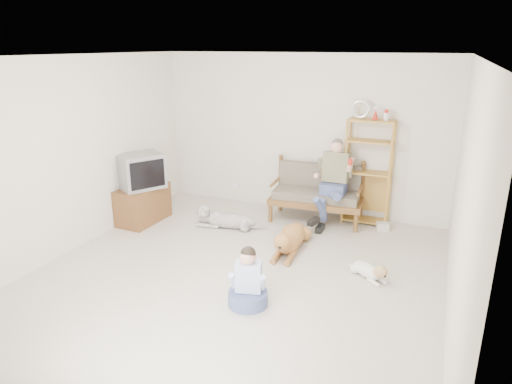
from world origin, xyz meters
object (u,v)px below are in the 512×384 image
at_px(tv_stand, 143,204).
at_px(loveseat, 317,192).
at_px(etagere, 368,171).
at_px(golden_retriever, 290,239).

bearing_deg(tv_stand, loveseat, 26.62).
bearing_deg(etagere, loveseat, -168.02).
distance_m(loveseat, etagere, 0.88).
xyz_separation_m(etagere, golden_retriever, (-0.80, -1.50, -0.71)).
bearing_deg(etagere, golden_retriever, -118.06).
bearing_deg(golden_retriever, etagere, 58.62).
distance_m(etagere, golden_retriever, 1.84).
bearing_deg(loveseat, golden_retriever, -95.34).
bearing_deg(loveseat, tv_stand, -159.77).
bearing_deg(golden_retriever, loveseat, 85.42).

